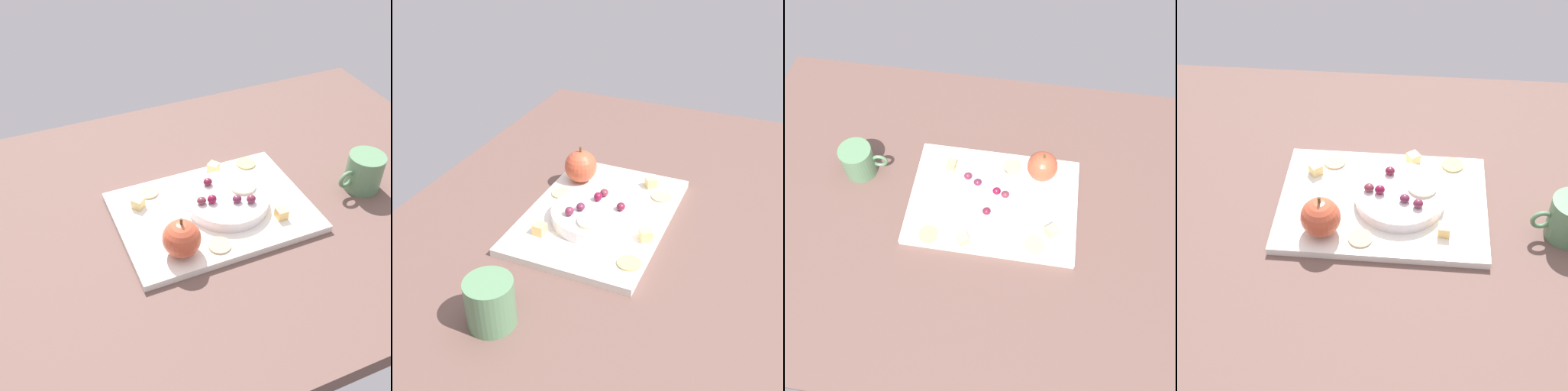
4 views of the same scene
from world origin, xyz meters
The scene contains 18 objects.
table centered at (0.00, 0.00, 1.75)cm, with size 127.71×85.26×3.50cm, color brown.
platter centered at (0.56, -2.59, 4.25)cm, with size 38.40×27.04×1.50cm, color white.
serving_dish centered at (3.65, -2.45, 6.19)cm, with size 16.67×16.67×2.38cm, color silver.
apple_whole centered at (-9.63, -11.15, 8.54)cm, with size 7.09×7.09×7.09cm, color #BA4B30.
apple_stem centered at (-9.63, -11.15, 12.69)cm, with size 0.50×0.50×1.20cm, color brown.
cheese_cube_0 centered at (11.79, -10.04, 6.06)cm, with size 2.13×2.13×2.13cm, color #F4C26C.
cheese_cube_1 centered at (-13.01, 3.90, 6.06)cm, with size 2.13×2.13×2.13cm, color #E4C675.
cheese_cube_2 centered at (5.76, 8.74, 6.06)cm, with size 2.13×2.13×2.13cm, color #E9C877.
cracker_0 centered at (-2.66, -12.45, 5.20)cm, with size 4.28×4.28×0.40cm, color tan.
cracker_1 centered at (-9.74, 7.29, 5.20)cm, with size 4.28×4.28×0.40cm, color tan.
cracker_2 centered at (13.57, 8.35, 5.20)cm, with size 4.28×4.28×0.40cm, color tan.
grape_0 centered at (0.35, -3.11, 8.25)cm, with size 1.87×1.68×1.74cm, color maroon.
grape_1 centered at (1.50, 2.28, 8.15)cm, with size 1.87×1.68×1.55cm, color maroon.
grape_2 centered at (4.60, -4.84, 8.13)cm, with size 1.87×1.68×1.51cm, color #5E213A.
grape_3 centered at (7.04, -6.09, 8.25)cm, with size 1.87×1.68×1.76cm, color maroon.
grape_4 centered at (-2.02, -2.59, 8.13)cm, with size 1.87×1.68×1.51cm, color maroon.
apple_slice_0 centered at (7.71, -1.25, 7.67)cm, with size 5.26×5.26×0.60cm, color beige.
cup centered at (33.40, -6.89, 7.56)cm, with size 10.82×7.64×8.12cm.
Camera 3 is at (-4.03, 47.30, 91.78)cm, focal length 39.95 mm.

